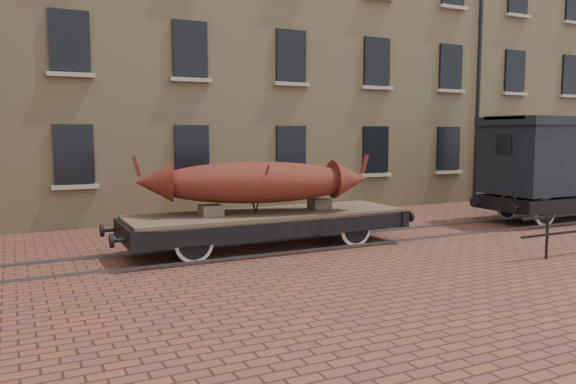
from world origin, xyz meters
name	(u,v)px	position (x,y,z in m)	size (l,w,h in m)	color
ground	(342,241)	(0.00, 0.00, 0.00)	(90.00, 90.00, 0.00)	brown
warehouse_cream	(280,35)	(3.00, 9.99, 7.00)	(40.00, 10.19, 14.00)	tan
rail_track	(342,240)	(0.00, 0.00, 0.03)	(30.00, 1.52, 0.06)	#59595E
flatcar_wagon	(268,219)	(-2.11, 0.00, 0.72)	(7.61, 2.06, 1.15)	brown
iron_boat	(255,182)	(-2.43, 0.00, 1.64)	(5.60, 2.73, 1.39)	maroon
goods_van	(566,156)	(8.46, 0.00, 2.08)	(6.41, 2.34, 3.32)	black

